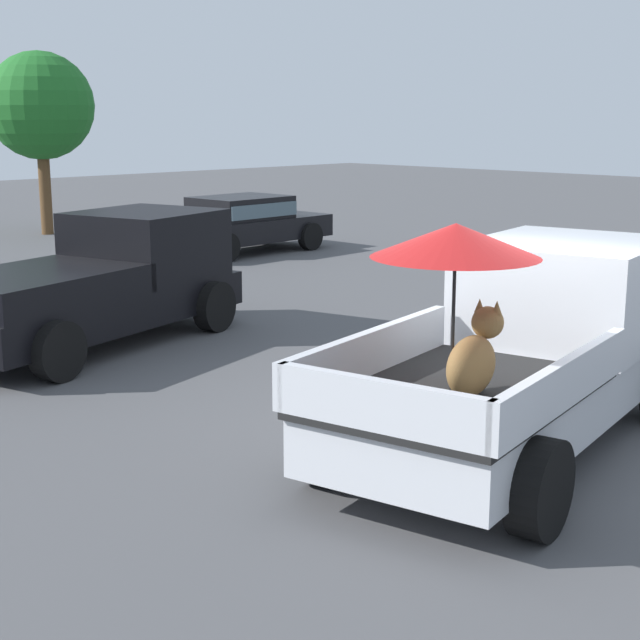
% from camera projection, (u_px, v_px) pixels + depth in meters
% --- Properties ---
extents(ground_plane, '(80.00, 80.00, 0.00)m').
position_uv_depth(ground_plane, '(509.00, 448.00, 9.33)').
color(ground_plane, '#4C4C4F').
extents(pickup_truck_main, '(5.31, 3.02, 2.34)m').
position_uv_depth(pickup_truck_main, '(530.00, 343.00, 9.45)').
color(pickup_truck_main, black).
rests_on(pickup_truck_main, ground).
extents(pickup_truck_red, '(5.10, 3.10, 1.80)m').
position_uv_depth(pickup_truck_red, '(101.00, 282.00, 13.50)').
color(pickup_truck_red, black).
rests_on(pickup_truck_red, ground).
extents(parked_sedan_far, '(4.36, 2.11, 1.33)m').
position_uv_depth(parked_sedan_far, '(243.00, 221.00, 22.45)').
color(parked_sedan_far, black).
rests_on(parked_sedan_far, ground).
extents(tree_by_lot, '(2.86, 2.86, 4.87)m').
position_uv_depth(tree_by_lot, '(40.00, 106.00, 25.37)').
color(tree_by_lot, brown).
rests_on(tree_by_lot, ground).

